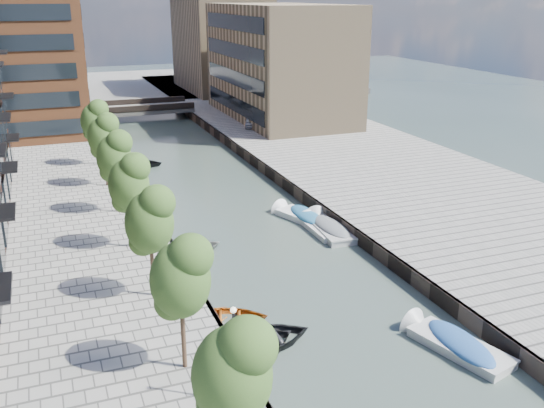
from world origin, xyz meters
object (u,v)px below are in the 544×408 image
tree_1 (180,275)px  sloop_0 (262,345)px  tree_6 (94,119)px  tree_5 (103,134)px  motorboat_0 (451,343)px  tree_2 (149,219)px  motorboat_2 (317,228)px  sloop_2 (226,323)px  tree_3 (129,181)px  sloop_3 (185,256)px  sloop_4 (137,166)px  motorboat_3 (301,216)px  tree_0 (232,369)px  motorboat_4 (328,227)px  sloop_1 (255,353)px  car (251,122)px  tree_4 (114,154)px  bridge (143,109)px

tree_1 → sloop_0: 7.01m
tree_1 → tree_6: size_ratio=1.00×
tree_5 → motorboat_0: 32.52m
tree_2 → motorboat_0: tree_2 is taller
tree_5 → motorboat_2: bearing=-44.7°
sloop_2 → motorboat_0: size_ratio=0.76×
tree_3 → sloop_3: size_ratio=1.16×
sloop_0 → sloop_4: bearing=-0.3°
motorboat_0 → motorboat_3: motorboat_0 is taller
tree_2 → tree_5: (0.00, 21.00, 0.00)m
motorboat_0 → tree_0: bearing=-156.6°
sloop_2 → motorboat_0: motorboat_0 is taller
tree_3 → motorboat_3: 14.30m
motorboat_2 → motorboat_4: size_ratio=0.80×
motorboat_2 → sloop_1: bearing=-125.3°
tree_3 → tree_5: same height
tree_5 → sloop_0: tree_5 is taller
tree_1 → sloop_0: tree_1 is taller
tree_1 → car: 49.86m
tree_1 → sloop_3: bearing=76.9°
tree_5 → motorboat_3: 17.60m
tree_0 → tree_6: (0.00, 42.00, 0.00)m
tree_1 → tree_5: bearing=90.0°
tree_2 → sloop_2: tree_2 is taller
sloop_3 → motorboat_4: bearing=-97.5°
tree_4 → motorboat_2: 15.48m
tree_3 → motorboat_3: (12.96, 3.23, -5.09)m
tree_2 → car: bearing=64.0°
tree_0 → sloop_3: (3.18, 20.63, -5.31)m
tree_1 → tree_4: (0.00, 21.00, 0.00)m
sloop_4 → motorboat_3: bearing=-133.9°
sloop_3 → motorboat_3: motorboat_3 is taller
tree_0 → sloop_4: tree_0 is taller
bridge → tree_6: tree_6 is taller
sloop_0 → sloop_4: 34.74m
tree_3 → sloop_1: 14.19m
motorboat_2 → motorboat_3: size_ratio=0.83×
sloop_0 → sloop_3: bearing=3.9°
tree_0 → car: tree_0 is taller
tree_2 → sloop_4: 30.33m
tree_3 → motorboat_0: (12.59, -15.55, -5.09)m
car → tree_4: bearing=-106.6°
sloop_0 → sloop_2: size_ratio=1.14×
tree_4 → sloop_4: bearing=76.5°
tree_1 → sloop_4: 37.19m
tree_1 → motorboat_2: (13.23, 14.89, -5.22)m
tree_2 → sloop_0: bearing=-50.8°
motorboat_2 → motorboat_4: 0.80m
tree_3 → motorboat_3: size_ratio=1.05×
bridge → motorboat_4: 46.98m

